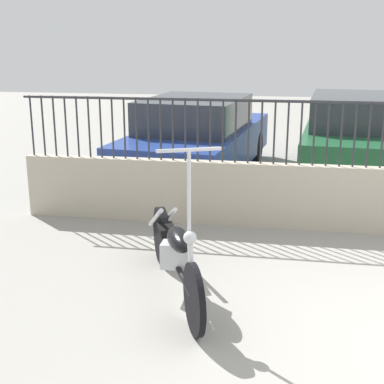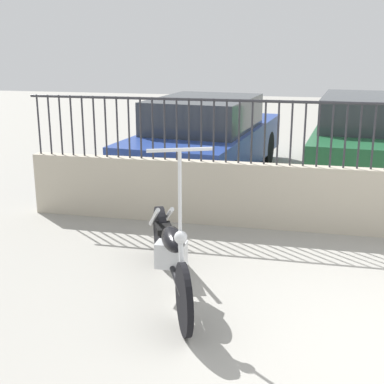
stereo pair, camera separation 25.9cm
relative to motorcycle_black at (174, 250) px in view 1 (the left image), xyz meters
The scene contains 5 objects.
low_wall 2.93m from the motorcycle_black, 42.94° to the left, with size 9.16×0.18×0.83m.
fence_railing 3.08m from the motorcycle_black, 42.94° to the left, with size 9.16×0.04×0.80m.
motorcycle_black is the anchor object (origin of this frame).
car_blue 4.43m from the motorcycle_black, 96.35° to the left, with size 2.22×4.59×1.41m.
car_green 5.49m from the motorcycle_black, 65.62° to the left, with size 2.17×4.56×1.45m.
Camera 1 is at (-1.16, -3.93, 2.32)m, focal length 50.00 mm.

